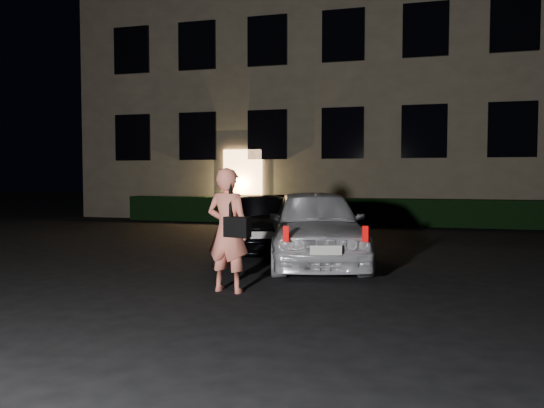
# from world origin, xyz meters

# --- Properties ---
(ground) EXTENTS (80.00, 80.00, 0.00)m
(ground) POSITION_xyz_m (0.00, 0.00, 0.00)
(ground) COLOR black
(ground) RESTS_ON ground
(building) EXTENTS (20.00, 8.11, 12.00)m
(building) POSITION_xyz_m (-0.00, 14.99, 6.00)
(building) COLOR #6F654F
(building) RESTS_ON ground
(hedge) EXTENTS (15.00, 0.70, 0.85)m
(hedge) POSITION_xyz_m (0.00, 10.50, 0.42)
(hedge) COLOR black
(hedge) RESTS_ON ground
(sedan) EXTENTS (2.71, 4.23, 1.14)m
(sedan) POSITION_xyz_m (-0.91, 4.38, 0.57)
(sedan) COLOR black
(sedan) RESTS_ON ground
(hatch) EXTENTS (2.60, 4.28, 1.36)m
(hatch) POSITION_xyz_m (0.66, 2.56, 0.68)
(hatch) COLOR silver
(hatch) RESTS_ON ground
(man) EXTENTS (0.70, 0.50, 1.68)m
(man) POSITION_xyz_m (-0.04, -0.05, 0.84)
(man) COLOR #FF8269
(man) RESTS_ON ground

